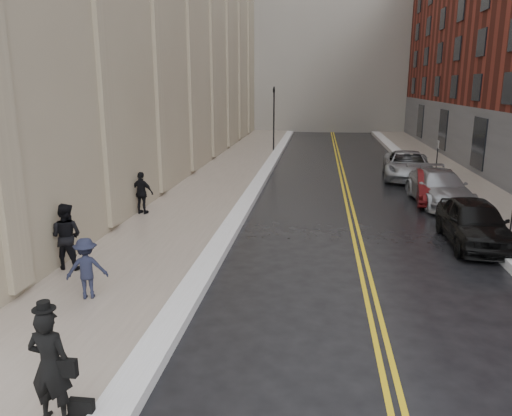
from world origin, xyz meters
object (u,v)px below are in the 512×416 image
(car_black, at_px, (474,222))
(car_silver_far, at_px, (407,165))
(car_maroon, at_px, (434,187))
(pedestrian_a, at_px, (66,236))
(pedestrian_main, at_px, (50,366))
(pedestrian_c, at_px, (142,193))
(pedestrian_b, at_px, (87,268))
(car_silver_near, at_px, (439,187))

(car_black, height_order, car_silver_far, car_black)
(car_maroon, bearing_deg, pedestrian_a, -132.59)
(car_maroon, distance_m, car_silver_far, 6.00)
(pedestrian_main, relative_size, pedestrian_a, 0.99)
(pedestrian_a, relative_size, pedestrian_c, 1.11)
(car_black, bearing_deg, pedestrian_a, -160.68)
(pedestrian_a, xyz_separation_m, pedestrian_b, (1.53, -1.92, -0.19))
(car_maroon, relative_size, pedestrian_c, 2.55)
(pedestrian_b, relative_size, pedestrian_c, 0.89)
(pedestrian_main, bearing_deg, car_silver_near, -118.47)
(car_silver_far, height_order, pedestrian_c, pedestrian_c)
(car_maroon, bearing_deg, pedestrian_b, -124.20)
(car_maroon, relative_size, car_silver_far, 0.79)
(car_silver_far, relative_size, pedestrian_a, 2.91)
(car_maroon, xyz_separation_m, pedestrian_main, (-9.52, -17.22, 0.38))
(car_silver_far, xyz_separation_m, pedestrian_main, (-9.27, -23.21, 0.33))
(car_silver_far, relative_size, pedestrian_main, 2.94)
(car_silver_far, height_order, pedestrian_a, pedestrian_a)
(car_black, height_order, car_silver_near, car_black)
(pedestrian_c, bearing_deg, pedestrian_a, 101.02)
(car_silver_near, distance_m, car_silver_far, 6.32)
(car_silver_near, bearing_deg, car_black, -96.14)
(car_silver_near, xyz_separation_m, pedestrian_a, (-12.81, -10.40, 0.36))
(car_silver_near, height_order, car_silver_far, car_silver_far)
(pedestrian_b, xyz_separation_m, pedestrian_c, (-1.53, 8.29, 0.10))
(car_black, xyz_separation_m, car_silver_far, (-0.22, 12.46, -0.01))
(car_maroon, bearing_deg, car_silver_far, 99.57)
(car_silver_far, height_order, pedestrian_b, pedestrian_b)
(car_maroon, height_order, pedestrian_b, pedestrian_b)
(car_black, bearing_deg, car_silver_far, 91.74)
(pedestrian_a, bearing_deg, car_silver_far, -124.62)
(car_silver_near, bearing_deg, pedestrian_a, -145.21)
(car_maroon, distance_m, car_silver_near, 0.35)
(car_maroon, height_order, pedestrian_main, pedestrian_main)
(pedestrian_b, distance_m, pedestrian_c, 8.43)
(pedestrian_main, distance_m, pedestrian_c, 13.25)
(car_silver_near, distance_m, pedestrian_c, 13.43)
(car_black, xyz_separation_m, pedestrian_a, (-12.61, -4.24, 0.33))
(pedestrian_main, height_order, pedestrian_c, pedestrian_main)
(car_silver_near, bearing_deg, car_maroon, 113.69)
(pedestrian_a, bearing_deg, car_silver_near, -138.99)
(car_silver_near, xyz_separation_m, pedestrian_c, (-12.81, -4.03, 0.26))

